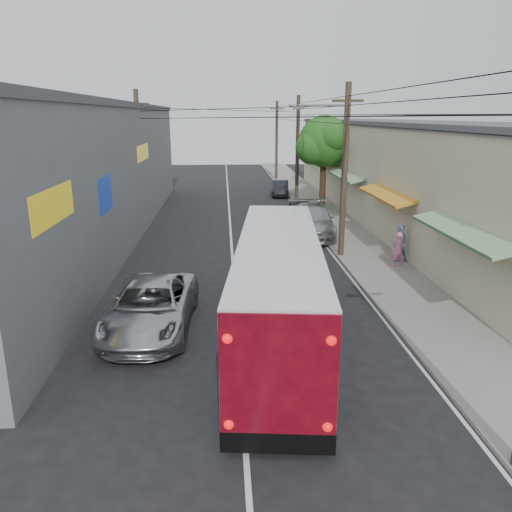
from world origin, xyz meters
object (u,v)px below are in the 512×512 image
at_px(pedestrian_near, 398,249).
at_px(parked_car_mid, 301,213).
at_px(jeepney, 151,306).
at_px(pedestrian_far, 399,243).
at_px(coach_bus, 278,288).
at_px(parked_suv, 312,221).
at_px(parked_car_far, 280,188).

bearing_deg(pedestrian_near, parked_car_mid, -86.17).
height_order(jeepney, pedestrian_far, pedestrian_far).
bearing_deg(pedestrian_near, pedestrian_far, -125.71).
relative_size(coach_bus, pedestrian_near, 7.20).
bearing_deg(parked_suv, jeepney, -114.27).
height_order(coach_bus, pedestrian_near, coach_bus).
bearing_deg(jeepney, coach_bus, -11.59).
bearing_deg(parked_car_far, pedestrian_near, -76.78).
xyz_separation_m(parked_car_mid, pedestrian_far, (3.24, -8.52, 0.19)).
height_order(parked_car_far, pedestrian_near, pedestrian_near).
xyz_separation_m(parked_car_far, pedestrian_far, (3.20, -20.24, 0.33)).
height_order(coach_bus, pedestrian_far, coach_bus).
relative_size(parked_car_far, pedestrian_far, 2.27).
height_order(parked_suv, parked_car_far, parked_suv).
distance_m(coach_bus, parked_suv, 13.95).
relative_size(jeepney, parked_suv, 0.95).
xyz_separation_m(jeepney, parked_car_far, (7.13, 26.96, -0.14)).
relative_size(coach_bus, parked_suv, 1.92).
distance_m(pedestrian_near, pedestrian_far, 0.91).
height_order(coach_bus, jeepney, coach_bus).
bearing_deg(jeepney, parked_car_mid, 67.97).
relative_size(parked_suv, parked_car_far, 1.51).
xyz_separation_m(parked_suv, pedestrian_far, (3.00, -5.76, 0.12)).
height_order(parked_suv, pedestrian_far, pedestrian_far).
xyz_separation_m(parked_suv, pedestrian_near, (2.65, -6.60, 0.05)).
bearing_deg(coach_bus, parked_car_far, 89.65).
bearing_deg(pedestrian_far, jeepney, 26.05).
distance_m(jeepney, parked_car_far, 27.89).
bearing_deg(parked_car_far, parked_car_mid, -84.70).
height_order(parked_car_mid, pedestrian_near, pedestrian_near).
relative_size(parked_suv, parked_car_mid, 1.28).
xyz_separation_m(coach_bus, jeepney, (-3.94, 1.02, -0.87)).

